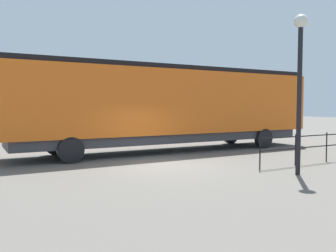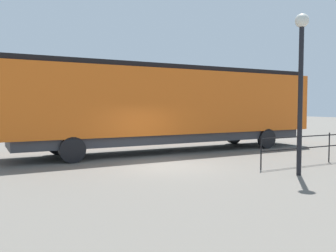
{
  "view_description": "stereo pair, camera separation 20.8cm",
  "coord_description": "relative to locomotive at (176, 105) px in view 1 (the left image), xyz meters",
  "views": [
    {
      "loc": [
        12.18,
        -6.69,
        2.37
      ],
      "look_at": [
        1.96,
        -0.93,
        1.71
      ],
      "focal_mm": 37.9,
      "sensor_mm": 36.0,
      "label": 1
    },
    {
      "loc": [
        12.28,
        -6.51,
        2.37
      ],
      "look_at": [
        1.96,
        -0.93,
        1.71
      ],
      "focal_mm": 37.9,
      "sensor_mm": 36.0,
      "label": 2
    }
  ],
  "objects": [
    {
      "name": "lamp_post",
      "position": [
        7.75,
        0.28,
        1.26
      ],
      "size": [
        0.46,
        0.46,
        5.47
      ],
      "color": "black",
      "rests_on": "ground_plane"
    },
    {
      "name": "ground_plane",
      "position": [
        3.94,
        -2.9,
        -2.45
      ],
      "size": [
        120.0,
        120.0,
        0.0
      ],
      "primitive_type": "plane",
      "color": "#666059"
    },
    {
      "name": "locomotive",
      "position": [
        0.0,
        0.0,
        0.0
      ],
      "size": [
        3.19,
        16.9,
        4.39
      ],
      "color": "orange",
      "rests_on": "ground_plane"
    }
  ]
}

